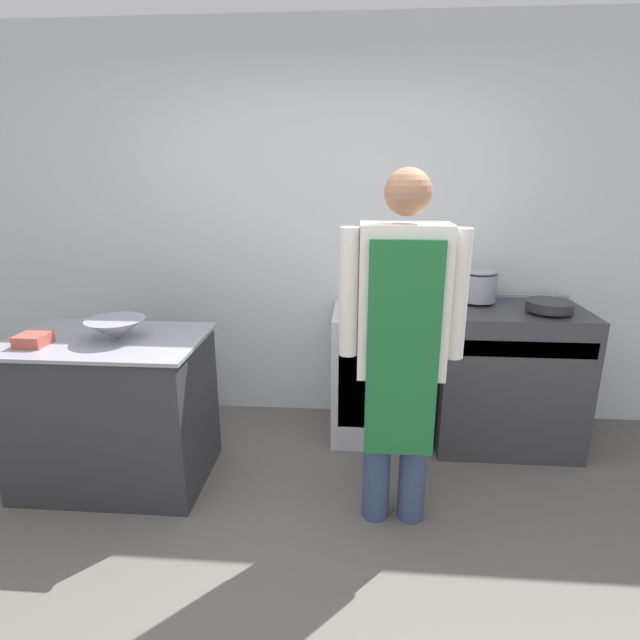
{
  "coord_description": "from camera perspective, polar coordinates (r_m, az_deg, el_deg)",
  "views": [
    {
      "loc": [
        0.24,
        -1.53,
        1.74
      ],
      "look_at": [
        0.04,
        1.07,
        0.97
      ],
      "focal_mm": 28.0,
      "sensor_mm": 36.0,
      "label": 1
    }
  ],
  "objects": [
    {
      "name": "ground_plane",
      "position": [
        2.33,
        -3.6,
        -31.9
      ],
      "size": [
        14.0,
        14.0,
        0.0
      ],
      "primitive_type": "plane",
      "color": "#5B5651"
    },
    {
      "name": "prep_counter",
      "position": [
        3.14,
        -22.47,
        -9.49
      ],
      "size": [
        1.07,
        0.69,
        0.87
      ],
      "color": "#2D2D33",
      "rests_on": "ground_plane"
    },
    {
      "name": "stock_pot",
      "position": [
        3.38,
        17.6,
        3.93
      ],
      "size": [
        0.24,
        0.24,
        0.21
      ],
      "color": "gray",
      "rests_on": "stove"
    },
    {
      "name": "plastic_tub",
      "position": [
        3.02,
        -29.96,
        -1.97
      ],
      "size": [
        0.15,
        0.15,
        0.06
      ],
      "color": "#B24C3F",
      "rests_on": "prep_counter"
    },
    {
      "name": "person_cook",
      "position": [
        2.38,
        9.26,
        -1.94
      ],
      "size": [
        0.59,
        0.24,
        1.77
      ],
      "color": "#38476B",
      "rests_on": "ground_plane"
    },
    {
      "name": "wall_back",
      "position": [
        3.53,
        0.44,
        10.07
      ],
      "size": [
        8.0,
        0.05,
        2.7
      ],
      "color": "silver",
      "rests_on": "ground_plane"
    },
    {
      "name": "stove",
      "position": [
        3.5,
        20.39,
        -6.02
      ],
      "size": [
        0.9,
        0.62,
        0.95
      ],
      "color": "#38383D",
      "rests_on": "ground_plane"
    },
    {
      "name": "fridge_unit",
      "position": [
        3.42,
        6.74,
        -6.05
      ],
      "size": [
        0.62,
        0.57,
        0.87
      ],
      "color": "silver",
      "rests_on": "ground_plane"
    },
    {
      "name": "saute_pan",
      "position": [
        3.31,
        24.74,
        1.5
      ],
      "size": [
        0.28,
        0.28,
        0.06
      ],
      "color": "#262628",
      "rests_on": "stove"
    },
    {
      "name": "mixing_bowl",
      "position": [
        2.92,
        -22.26,
        -0.99
      ],
      "size": [
        0.32,
        0.32,
        0.11
      ],
      "color": "gray",
      "rests_on": "prep_counter"
    }
  ]
}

